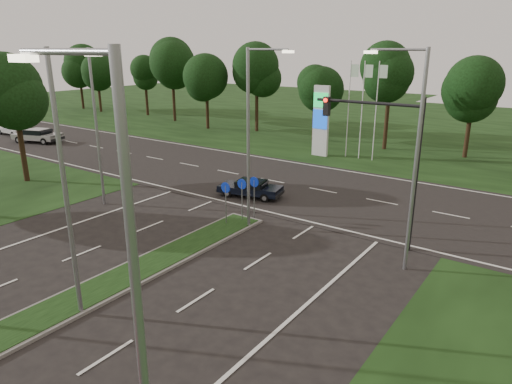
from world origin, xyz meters
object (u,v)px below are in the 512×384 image
Objects in this scene: far_car_b at (14,129)px; far_car_a at (38,135)px; navy_sedan at (250,188)px; far_car_d at (5,113)px.

far_car_a is at bearing -97.55° from far_car_b.
far_car_b is (-33.46, 2.61, 0.05)m from navy_sedan.
navy_sedan is 27.44m from far_car_a.
navy_sedan is at bearing -112.51° from far_car_a.
far_car_a is (-27.38, 1.82, 0.15)m from navy_sedan.
navy_sedan reaches higher than far_car_d.
navy_sedan is 48.14m from far_car_d.
far_car_a reaches higher than far_car_d.
navy_sedan is 0.82× the size of far_car_a.
navy_sedan is at bearing -94.60° from far_car_b.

